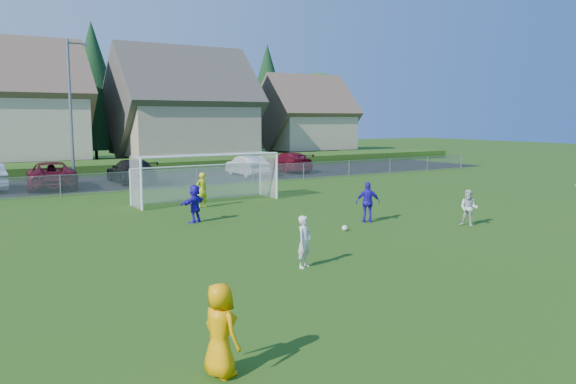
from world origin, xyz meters
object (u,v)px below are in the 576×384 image
player_white_b (469,208)px  player_blue_b (195,204)px  referee (220,330)px  car_f (247,166)px  car_d (131,171)px  soccer_ball (345,228)px  car_g (289,162)px  player_white_a (304,242)px  player_blue_a (368,202)px  soccer_goal (205,170)px  car_c (51,175)px  goalkeeper (202,190)px

player_white_b → player_blue_b: (-8.93, 6.53, 0.05)m
referee → car_f: bearing=-41.4°
car_d → soccer_ball: bearing=96.3°
car_f → car_g: size_ratio=0.85×
player_blue_b → car_d: (1.95, 15.54, 0.01)m
car_d → car_g: (13.07, 1.24, -0.01)m
soccer_ball → referee: 12.59m
player_white_a → player_white_b: player_white_a is taller
player_blue_a → car_d: bearing=-44.7°
car_d → soccer_goal: soccer_goal is taller
player_blue_b → car_f: (10.64, 15.64, -0.03)m
referee → car_c: (1.97, 28.60, 0.02)m
soccer_ball → car_g: 24.07m
soccer_ball → player_white_a: 5.58m
player_white_b → car_c: (-12.00, 21.87, 0.09)m
player_blue_b → player_blue_a: bearing=116.9°
car_c → car_g: car_c is taller
player_white_b → soccer_goal: soccer_goal is taller
car_c → car_d: car_c is taller
soccer_ball → player_white_a: (-4.23, -3.58, 0.64)m
player_white_b → car_c: bearing=-178.0°
player_blue_a → soccer_goal: soccer_goal is taller
player_blue_b → car_c: bearing=-110.1°
player_blue_a → car_c: 21.17m
car_g → referee: bearing=62.6°
player_blue_a → car_f: bearing=-70.0°
car_g → soccer_goal: 16.96m
referee → player_blue_a: size_ratio=0.95×
player_blue_b → car_c: car_c is taller
car_d → soccer_goal: bearing=94.2°
car_d → car_f: car_d is taller
player_blue_b → car_c: 15.64m
player_white_b → player_blue_b: size_ratio=0.94×
player_blue_b → soccer_goal: size_ratio=0.21×
goalkeeper → referee: bearing=54.7°
goalkeeper → car_f: size_ratio=0.37×
player_blue_b → car_d: bearing=-128.5°
soccer_ball → player_white_b: player_white_b is taller
car_g → player_white_b: bearing=81.7°
player_white_a → soccer_goal: (2.78, 13.41, 0.87)m
player_blue_a → player_white_b: bearing=169.1°
car_f → car_d: bearing=2.5°
player_white_b → car_g: (6.09, 23.31, 0.05)m
player_blue_b → car_f: 18.91m
soccer_ball → soccer_goal: soccer_goal is taller
player_blue_b → car_d: 15.67m
player_white_b → soccer_goal: size_ratio=0.20×
car_g → soccer_goal: bearing=49.8°
soccer_ball → player_white_b: 5.15m
player_white_b → car_f: (1.71, 22.17, 0.02)m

